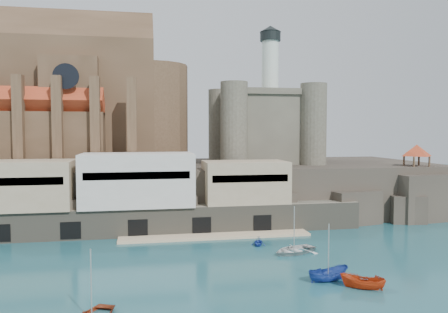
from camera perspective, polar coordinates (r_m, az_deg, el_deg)
name	(u,v)px	position (r m, az deg, el deg)	size (l,w,h in m)	color
ground	(223,275)	(52.31, -0.08, -15.17)	(300.00, 300.00, 0.00)	#194A53
promontory	(188,189)	(89.39, -4.68, -4.21)	(100.00, 36.00, 10.00)	#29241F
quay	(137,196)	(72.69, -11.32, -5.08)	(70.00, 12.00, 13.05)	#6A6455
church	(66,103)	(92.15, -19.98, 6.55)	(47.00, 25.93, 30.51)	#483322
castle_keep	(264,123)	(93.30, 5.19, 4.35)	(21.20, 21.20, 29.30)	#4C483B
rock_outcrop	(416,197)	(91.17, 23.79, -4.90)	(14.50, 10.50, 8.70)	#29241F
pavilion	(417,152)	(90.52, 23.86, 0.58)	(6.40, 6.40, 5.40)	#483322
boat_2	(328,281)	(51.62, 13.45, -15.51)	(1.87, 1.92, 4.97)	#203D92
boat_5	(362,289)	(50.24, 17.64, -16.11)	(1.75, 1.79, 4.64)	#BD3711
boat_6	(294,253)	(61.80, 9.13, -12.30)	(4.76, 1.38, 6.66)	silver
boat_7	(258,245)	(65.17, 4.51, -11.44)	(2.58, 1.58, 2.99)	#1D399C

